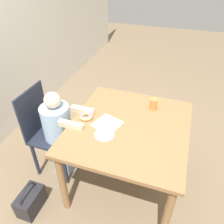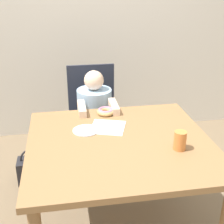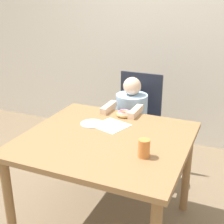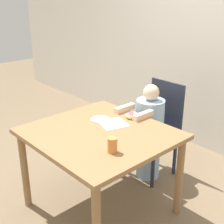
{
  "view_description": "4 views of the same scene",
  "coord_description": "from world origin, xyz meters",
  "px_view_note": "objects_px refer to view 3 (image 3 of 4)",
  "views": [
    {
      "loc": [
        -1.42,
        -0.33,
        1.93
      ],
      "look_at": [
        -0.02,
        0.15,
        0.86
      ],
      "focal_mm": 35.0,
      "sensor_mm": 36.0,
      "label": 1
    },
    {
      "loc": [
        -0.31,
        -1.57,
        1.62
      ],
      "look_at": [
        -0.02,
        0.15,
        0.86
      ],
      "focal_mm": 50.0,
      "sensor_mm": 36.0,
      "label": 2
    },
    {
      "loc": [
        0.77,
        -1.67,
        1.62
      ],
      "look_at": [
        -0.02,
        0.15,
        0.86
      ],
      "focal_mm": 50.0,
      "sensor_mm": 36.0,
      "label": 3
    },
    {
      "loc": [
        1.69,
        -1.43,
        1.78
      ],
      "look_at": [
        -0.02,
        0.15,
        0.86
      ],
      "focal_mm": 50.0,
      "sensor_mm": 36.0,
      "label": 4
    }
  ],
  "objects_px": {
    "donut": "(124,113)",
    "handbag": "(83,154)",
    "cup": "(144,148)",
    "chair": "(136,125)",
    "child_figure": "(131,132)"
  },
  "relations": [
    {
      "from": "donut",
      "to": "handbag",
      "type": "height_order",
      "value": "donut"
    },
    {
      "from": "chair",
      "to": "donut",
      "type": "height_order",
      "value": "chair"
    },
    {
      "from": "chair",
      "to": "cup",
      "type": "distance_m",
      "value": 1.07
    },
    {
      "from": "donut",
      "to": "cup",
      "type": "height_order",
      "value": "cup"
    },
    {
      "from": "handbag",
      "to": "cup",
      "type": "bearing_deg",
      "value": -44.62
    },
    {
      "from": "donut",
      "to": "cup",
      "type": "distance_m",
      "value": 0.64
    },
    {
      "from": "donut",
      "to": "handbag",
      "type": "relative_size",
      "value": 0.38
    },
    {
      "from": "handbag",
      "to": "chair",
      "type": "bearing_deg",
      "value": 7.26
    },
    {
      "from": "child_figure",
      "to": "cup",
      "type": "relative_size",
      "value": 8.92
    },
    {
      "from": "donut",
      "to": "handbag",
      "type": "distance_m",
      "value": 0.92
    },
    {
      "from": "donut",
      "to": "handbag",
      "type": "xyz_separation_m",
      "value": [
        -0.57,
        0.34,
        -0.64
      ]
    },
    {
      "from": "child_figure",
      "to": "handbag",
      "type": "relative_size",
      "value": 3.05
    },
    {
      "from": "child_figure",
      "to": "donut",
      "type": "relative_size",
      "value": 7.96
    },
    {
      "from": "child_figure",
      "to": "cup",
      "type": "xyz_separation_m",
      "value": [
        0.38,
        -0.83,
        0.31
      ]
    },
    {
      "from": "chair",
      "to": "handbag",
      "type": "height_order",
      "value": "chair"
    }
  ]
}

